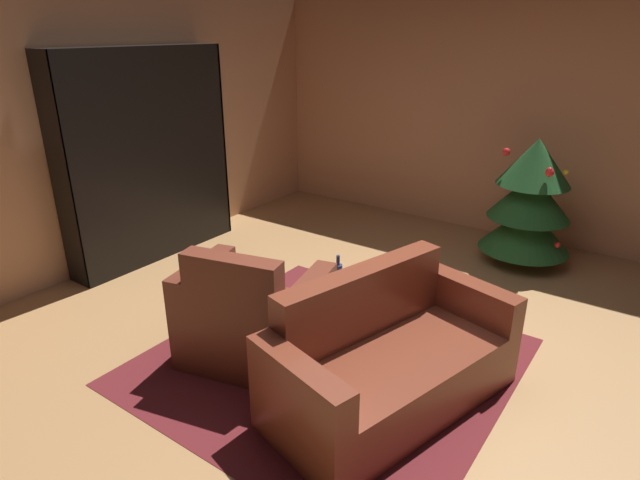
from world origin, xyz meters
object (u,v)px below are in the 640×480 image
object	(u,v)px
coffee_table	(326,306)
decorated_tree	(530,201)
bottle_on_table	(338,277)
bookshelf_unit	(158,159)
couch_red	(388,361)
armchair_red	(253,321)
book_stack_on_table	(328,296)

from	to	relation	value
coffee_table	decorated_tree	distance (m)	2.64
bottle_on_table	bookshelf_unit	bearing A→B (deg)	169.57
couch_red	bottle_on_table	world-z (taller)	couch_red
armchair_red	book_stack_on_table	distance (m)	0.56
armchair_red	coffee_table	xyz separation A→B (m)	(0.38, 0.37, 0.07)
coffee_table	decorated_tree	xyz separation A→B (m)	(0.70, 2.53, 0.26)
bottle_on_table	decorated_tree	size ratio (longest dim) A/B	0.22
armchair_red	decorated_tree	distance (m)	3.11
coffee_table	decorated_tree	size ratio (longest dim) A/B	0.49
couch_red	armchair_red	bearing A→B (deg)	-170.21
coffee_table	book_stack_on_table	size ratio (longest dim) A/B	2.99
bookshelf_unit	couch_red	bearing A→B (deg)	-14.79
bottle_on_table	decorated_tree	xyz separation A→B (m)	(0.72, 2.36, 0.10)
couch_red	book_stack_on_table	size ratio (longest dim) A/B	8.55
coffee_table	book_stack_on_table	xyz separation A→B (m)	(0.01, -0.01, 0.09)
couch_red	bookshelf_unit	bearing A→B (deg)	165.21
couch_red	decorated_tree	distance (m)	2.76
book_stack_on_table	bottle_on_table	size ratio (longest dim) A/B	0.74
couch_red	coffee_table	bearing A→B (deg)	162.19
bookshelf_unit	bottle_on_table	bearing A→B (deg)	-10.43
armchair_red	couch_red	bearing A→B (deg)	9.79
bookshelf_unit	book_stack_on_table	xyz separation A→B (m)	(2.55, -0.64, -0.52)
book_stack_on_table	decorated_tree	world-z (taller)	decorated_tree
bookshelf_unit	armchair_red	xyz separation A→B (m)	(2.15, -1.00, -0.68)
couch_red	decorated_tree	world-z (taller)	decorated_tree
armchair_red	decorated_tree	bearing A→B (deg)	69.61
armchair_red	coffee_table	world-z (taller)	armchair_red
bookshelf_unit	book_stack_on_table	size ratio (longest dim) A/B	10.05
armchair_red	bottle_on_table	xyz separation A→B (m)	(0.36, 0.54, 0.24)
book_stack_on_table	coffee_table	bearing A→B (deg)	150.19
couch_red	coffee_table	xyz separation A→B (m)	(-0.61, 0.20, 0.11)
coffee_table	book_stack_on_table	bearing A→B (deg)	-29.81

